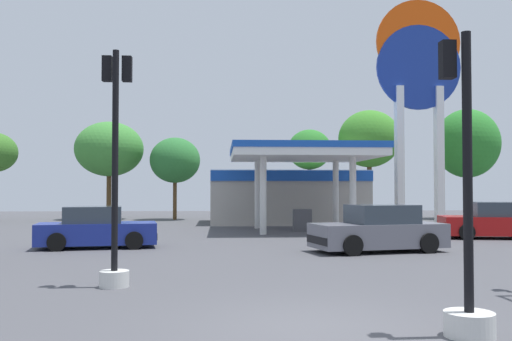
# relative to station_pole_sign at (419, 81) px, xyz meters

# --- Properties ---
(ground_plane) EXTENTS (90.00, 90.00, 0.00)m
(ground_plane) POSITION_rel_station_pole_sign_xyz_m (-9.34, -21.33, -8.01)
(ground_plane) COLOR #47474C
(ground_plane) RESTS_ON ground
(gas_station) EXTENTS (9.41, 13.49, 4.29)m
(gas_station) POSITION_rel_station_pole_sign_xyz_m (-6.69, 3.97, -6.02)
(gas_station) COLOR #ADA89E
(gas_station) RESTS_ON ground
(station_pole_sign) EXTENTS (4.65, 0.56, 12.50)m
(station_pole_sign) POSITION_rel_station_pole_sign_xyz_m (0.00, 0.00, 0.00)
(station_pole_sign) COLOR white
(station_pole_sign) RESTS_ON ground
(car_0) EXTENTS (4.43, 2.43, 1.51)m
(car_0) POSITION_rel_station_pole_sign_xyz_m (-15.30, -9.30, -7.33)
(car_0) COLOR black
(car_0) RESTS_ON ground
(car_1) EXTENTS (4.76, 2.77, 1.60)m
(car_1) POSITION_rel_station_pole_sign_xyz_m (-5.42, -11.12, -7.29)
(car_1) COLOR black
(car_1) RESTS_ON ground
(car_3) EXTENTS (4.63, 2.53, 1.57)m
(car_3) POSITION_rel_station_pole_sign_xyz_m (0.99, -6.40, -7.30)
(car_3) COLOR black
(car_3) RESTS_ON ground
(traffic_signal_0) EXTENTS (0.65, 0.68, 5.23)m
(traffic_signal_0) POSITION_rel_station_pole_sign_xyz_m (-13.12, -17.54, -6.02)
(traffic_signal_0) COLOR silver
(traffic_signal_0) RESTS_ON ground
(traffic_signal_1) EXTENTS (0.73, 0.73, 4.49)m
(traffic_signal_1) POSITION_rel_station_pole_sign_xyz_m (-7.19, -22.09, -6.80)
(traffic_signal_1) COLOR silver
(traffic_signal_1) RESTS_ON ground
(tree_1) EXTENTS (4.73, 4.73, 6.79)m
(tree_1) POSITION_rel_station_pole_sign_xyz_m (-18.58, 9.77, -3.13)
(tree_1) COLOR brown
(tree_1) RESTS_ON ground
(tree_2) EXTENTS (3.45, 3.45, 5.65)m
(tree_2) POSITION_rel_station_pole_sign_xyz_m (-13.95, 9.00, -3.94)
(tree_2) COLOR brown
(tree_2) RESTS_ON ground
(tree_3) EXTENTS (2.99, 2.99, 6.21)m
(tree_3) POSITION_rel_station_pole_sign_xyz_m (-4.69, 8.55, -3.21)
(tree_3) COLOR brown
(tree_3) RESTS_ON ground
(tree_4) EXTENTS (4.22, 4.22, 7.52)m
(tree_4) POSITION_rel_station_pole_sign_xyz_m (-0.61, 8.11, -2.47)
(tree_4) COLOR brown
(tree_4) RESTS_ON ground
(tree_5) EXTENTS (4.50, 4.50, 7.73)m
(tree_5) POSITION_rel_station_pole_sign_xyz_m (6.52, 8.62, -2.71)
(tree_5) COLOR brown
(tree_5) RESTS_ON ground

